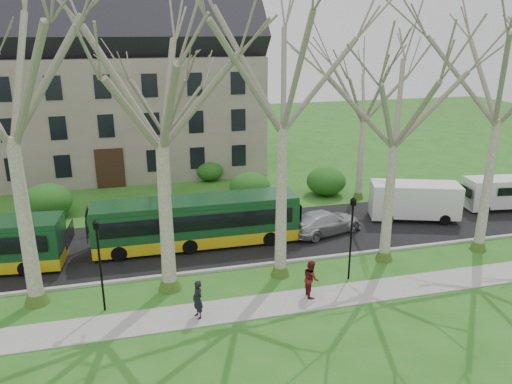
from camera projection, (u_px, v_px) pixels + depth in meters
The scene contains 15 objects.
ground at pixel (230, 284), 25.03m from camera, with size 120.00×120.00×0.00m, color #28611B.
sidewalk at pixel (241, 309), 22.72m from camera, with size 70.00×2.00×0.06m, color gray.
road at pixel (211, 240), 30.08m from camera, with size 80.00×8.00×0.06m, color black.
curb at pixel (224, 269), 26.39m from camera, with size 80.00×0.25×0.14m, color #A5A39E.
building at pixel (105, 78), 43.17m from camera, with size 26.50×12.20×16.00m.
tree_row_verge at pixel (226, 146), 23.12m from camera, with size 49.00×7.00×14.00m.
tree_row_far at pixel (175, 127), 32.96m from camera, with size 33.00×7.00×12.00m.
lamp_row at pixel (233, 245), 23.31m from camera, with size 36.22×0.22×4.30m.
hedges at pixel (129, 189), 36.49m from camera, with size 30.60×8.60×2.00m.
bus_follow at pixel (197, 222), 28.93m from camera, with size 11.71×2.44×2.93m, color #113D1D, non-canonical shape.
sedan at pixel (325, 222), 30.89m from camera, with size 1.99×4.90×1.42m, color #B1B1B6.
van_a at pixel (414, 201), 32.98m from camera, with size 5.67×2.06×2.47m, color silver, non-canonical shape.
van_b at pixel (502, 194), 34.92m from camera, with size 5.15×1.87×2.25m, color silver, non-canonical shape.
pedestrian_a at pixel (198, 300), 21.75m from camera, with size 0.64×0.42×1.75m, color black.
pedestrian_b at pixel (311, 278), 23.54m from camera, with size 0.88×0.68×1.80m, color #5B1514.
Camera 1 is at (-4.30, -21.96, 12.19)m, focal length 35.00 mm.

